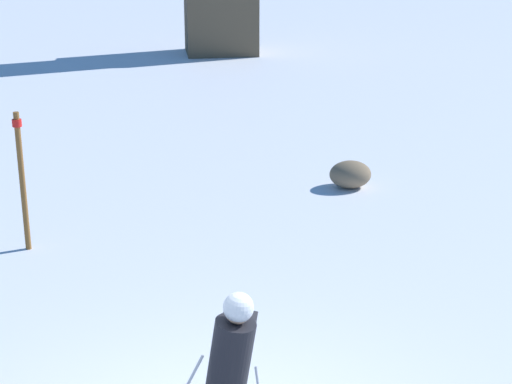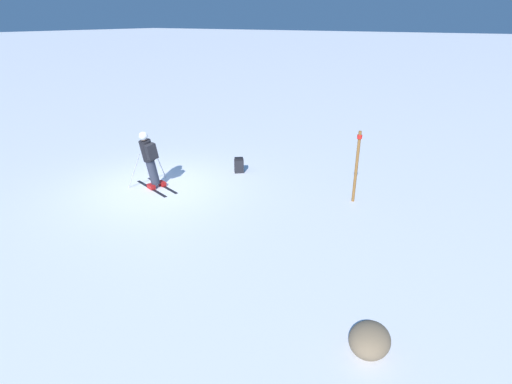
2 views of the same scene
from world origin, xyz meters
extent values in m
cylinder|color=black|center=(0.14, -0.05, 1.19)|extent=(0.50, 0.44, 0.65)
sphere|color=tan|center=(0.20, -0.07, 1.59)|extent=(0.30, 0.28, 0.25)
sphere|color=silver|center=(0.20, -0.07, 1.62)|extent=(0.34, 0.32, 0.28)
cube|color=black|center=(0.22, 0.20, 1.22)|extent=(0.38, 0.27, 0.48)
ellipsoid|color=#7A664C|center=(2.97, 7.35, 0.23)|extent=(0.72, 0.61, 0.47)
cylinder|color=brown|center=(-2.18, 5.32, 0.99)|extent=(0.08, 0.08, 1.98)
cylinder|color=red|center=(-2.18, 5.32, 1.83)|extent=(0.13, 0.13, 0.10)
camera|label=1|loc=(-0.47, -6.16, 4.72)|focal=60.00mm
camera|label=2|loc=(7.75, 8.32, 4.65)|focal=28.00mm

